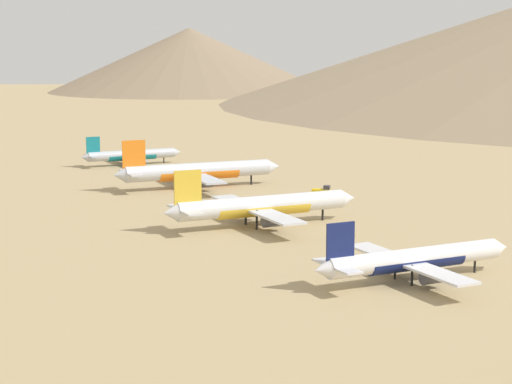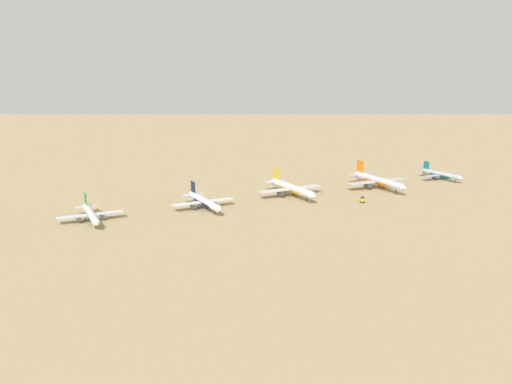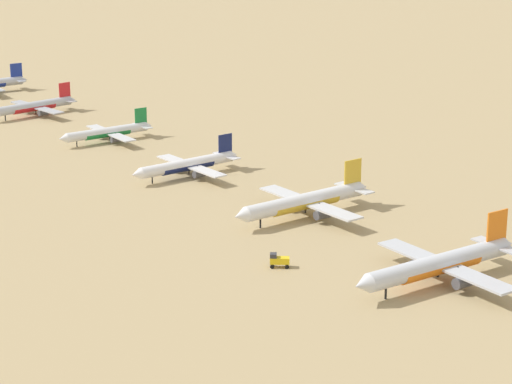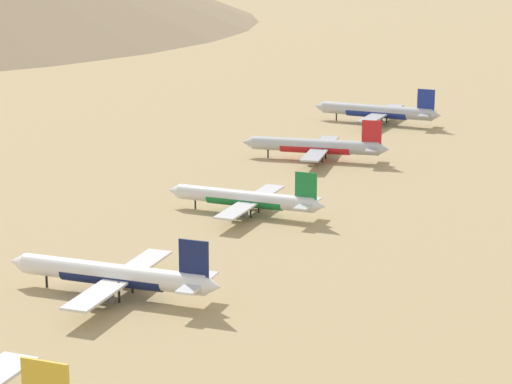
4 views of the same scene
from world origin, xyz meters
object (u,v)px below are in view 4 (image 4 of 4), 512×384
parked_jet_1 (317,146)px  parked_jet_2 (247,199)px  parked_jet_3 (114,275)px  parked_jet_0 (378,111)px

parked_jet_1 → parked_jet_2: 62.50m
parked_jet_2 → parked_jet_3: 61.63m
parked_jet_1 → parked_jet_3: 124.03m
parked_jet_1 → parked_jet_3: bearing=81.1°
parked_jet_1 → parked_jet_3: parked_jet_3 is taller
parked_jet_2 → parked_jet_0: bearing=-99.0°
parked_jet_1 → parked_jet_2: (7.34, 62.06, -0.30)m
parked_jet_0 → parked_jet_3: bearing=80.3°
parked_jet_0 → parked_jet_3: size_ratio=1.03×
parked_jet_1 → parked_jet_3: (19.28, 122.52, 0.01)m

